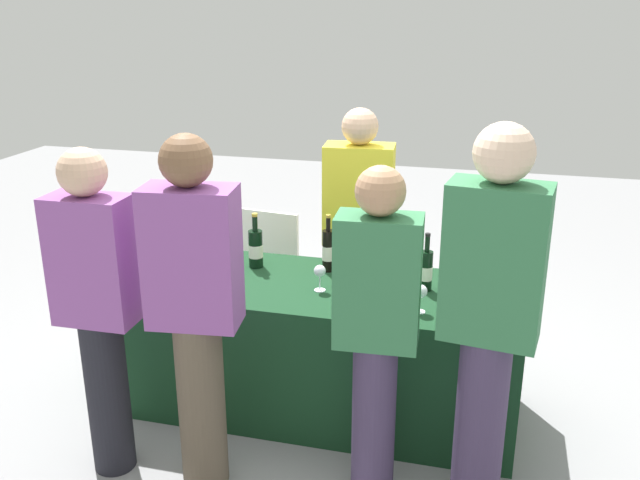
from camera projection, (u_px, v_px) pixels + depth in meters
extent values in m
plane|color=gray|center=(320.00, 405.00, 3.89)|extent=(12.00, 12.00, 0.00)
cube|color=#14381E|center=(320.00, 347.00, 3.76)|extent=(2.09, 0.78, 0.73)
cylinder|color=black|center=(256.00, 249.00, 3.85)|extent=(0.08, 0.08, 0.21)
cylinder|color=black|center=(255.00, 224.00, 3.81)|extent=(0.03, 0.03, 0.09)
cylinder|color=gold|center=(255.00, 215.00, 3.79)|extent=(0.03, 0.03, 0.02)
cylinder|color=silver|center=(256.00, 251.00, 3.86)|extent=(0.08, 0.08, 0.07)
cylinder|color=black|center=(328.00, 251.00, 3.79)|extent=(0.07, 0.07, 0.23)
cylinder|color=black|center=(328.00, 224.00, 3.74)|extent=(0.02, 0.02, 0.08)
cylinder|color=gold|center=(328.00, 216.00, 3.73)|extent=(0.03, 0.03, 0.02)
cylinder|color=silver|center=(328.00, 253.00, 3.80)|extent=(0.07, 0.07, 0.08)
cylinder|color=black|center=(350.00, 263.00, 3.65)|extent=(0.07, 0.07, 0.21)
cylinder|color=black|center=(350.00, 237.00, 3.60)|extent=(0.03, 0.03, 0.08)
cylinder|color=maroon|center=(350.00, 228.00, 3.59)|extent=(0.03, 0.03, 0.02)
cylinder|color=silver|center=(350.00, 265.00, 3.65)|extent=(0.07, 0.07, 0.07)
cylinder|color=black|center=(426.00, 271.00, 3.54)|extent=(0.07, 0.07, 0.21)
cylinder|color=black|center=(427.00, 244.00, 3.49)|extent=(0.03, 0.03, 0.08)
cylinder|color=black|center=(428.00, 235.00, 3.48)|extent=(0.03, 0.03, 0.02)
cylinder|color=silver|center=(426.00, 273.00, 3.55)|extent=(0.07, 0.07, 0.07)
cylinder|color=black|center=(463.00, 266.00, 3.57)|extent=(0.08, 0.08, 0.24)
cylinder|color=black|center=(465.00, 237.00, 3.52)|extent=(0.03, 0.03, 0.08)
cylinder|color=maroon|center=(466.00, 228.00, 3.51)|extent=(0.03, 0.03, 0.02)
cylinder|color=silver|center=(463.00, 268.00, 3.58)|extent=(0.08, 0.08, 0.08)
cylinder|color=black|center=(482.00, 273.00, 3.49)|extent=(0.07, 0.07, 0.23)
cylinder|color=black|center=(484.00, 245.00, 3.44)|extent=(0.03, 0.03, 0.07)
cylinder|color=maroon|center=(485.00, 237.00, 3.43)|extent=(0.03, 0.03, 0.02)
cylinder|color=silver|center=(482.00, 275.00, 3.49)|extent=(0.07, 0.07, 0.08)
cylinder|color=silver|center=(320.00, 290.00, 3.57)|extent=(0.06, 0.06, 0.00)
cylinder|color=silver|center=(320.00, 283.00, 3.56)|extent=(0.01, 0.01, 0.08)
sphere|color=silver|center=(320.00, 271.00, 3.53)|extent=(0.06, 0.06, 0.06)
cylinder|color=silver|center=(359.00, 300.00, 3.45)|extent=(0.06, 0.06, 0.00)
cylinder|color=silver|center=(359.00, 294.00, 3.43)|extent=(0.01, 0.01, 0.07)
sphere|color=silver|center=(360.00, 282.00, 3.41)|extent=(0.06, 0.06, 0.06)
cylinder|color=silver|center=(388.00, 299.00, 3.46)|extent=(0.06, 0.06, 0.00)
cylinder|color=silver|center=(388.00, 292.00, 3.45)|extent=(0.01, 0.01, 0.08)
sphere|color=silver|center=(389.00, 278.00, 3.42)|extent=(0.07, 0.07, 0.07)
sphere|color=#590C19|center=(389.00, 281.00, 3.43)|extent=(0.04, 0.04, 0.04)
cylinder|color=silver|center=(419.00, 312.00, 3.32)|extent=(0.06, 0.06, 0.00)
cylinder|color=silver|center=(420.00, 304.00, 3.31)|extent=(0.01, 0.01, 0.07)
sphere|color=silver|center=(420.00, 291.00, 3.29)|extent=(0.07, 0.07, 0.07)
sphere|color=#590C19|center=(420.00, 294.00, 3.29)|extent=(0.04, 0.04, 0.04)
cylinder|color=silver|center=(444.00, 302.00, 3.43)|extent=(0.07, 0.07, 0.00)
cylinder|color=silver|center=(445.00, 295.00, 3.42)|extent=(0.01, 0.01, 0.07)
sphere|color=silver|center=(446.00, 282.00, 3.40)|extent=(0.07, 0.07, 0.07)
sphere|color=#590C19|center=(445.00, 285.00, 3.40)|extent=(0.04, 0.04, 0.04)
cylinder|color=#3F3351|center=(357.00, 301.00, 4.28)|extent=(0.22, 0.22, 0.78)
cube|color=yellow|center=(359.00, 194.00, 4.05)|extent=(0.42, 0.25, 0.59)
sphere|color=#D8AD8C|center=(360.00, 126.00, 3.92)|extent=(0.21, 0.21, 0.21)
cylinder|color=black|center=(108.00, 395.00, 3.26)|extent=(0.20, 0.20, 0.78)
cube|color=#8C4C99|center=(92.00, 260.00, 3.03)|extent=(0.36, 0.20, 0.59)
sphere|color=#D8AD8C|center=(82.00, 172.00, 2.90)|extent=(0.21, 0.21, 0.21)
cylinder|color=brown|center=(202.00, 404.00, 3.15)|extent=(0.22, 0.22, 0.82)
cube|color=#8C4C99|center=(192.00, 257.00, 2.92)|extent=(0.42, 0.26, 0.61)
sphere|color=brown|center=(186.00, 160.00, 2.78)|extent=(0.22, 0.22, 0.22)
cylinder|color=#3F3351|center=(374.00, 420.00, 3.08)|extent=(0.20, 0.20, 0.76)
cube|color=#337247|center=(378.00, 282.00, 2.86)|extent=(0.37, 0.22, 0.57)
sphere|color=tan|center=(380.00, 191.00, 2.74)|extent=(0.21, 0.21, 0.21)
cylinder|color=#3F3351|center=(480.00, 427.00, 2.95)|extent=(0.21, 0.21, 0.86)
cube|color=#337247|center=(494.00, 263.00, 2.70)|extent=(0.41, 0.27, 0.65)
sphere|color=beige|center=(504.00, 153.00, 2.55)|extent=(0.23, 0.23, 0.23)
cube|color=white|center=(257.00, 266.00, 4.80)|extent=(0.62, 0.11, 0.81)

